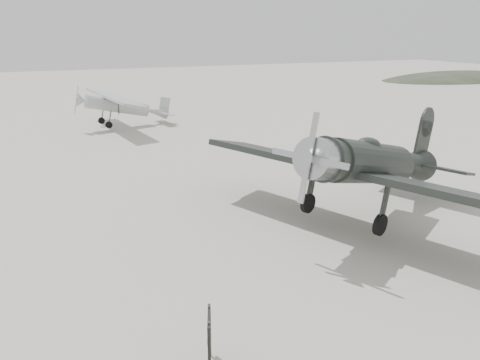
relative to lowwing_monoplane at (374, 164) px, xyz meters
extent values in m
plane|color=gray|center=(-2.87, -1.02, -2.24)|extent=(160.00, 160.00, 0.00)
ellipsoid|color=#2A3224|center=(47.13, 38.98, -2.24)|extent=(32.00, 16.00, 5.20)
cylinder|color=black|center=(-0.40, -0.17, 0.08)|extent=(4.97, 3.24, 1.51)
cone|color=black|center=(2.89, 1.22, 0.13)|extent=(3.14, 2.39, 1.40)
cylinder|color=#B6B8BB|center=(-3.43, -1.45, 0.08)|extent=(1.42, 1.61, 1.34)
cone|color=#B6B8BB|center=(-4.03, -1.70, 0.08)|extent=(0.58, 0.70, 0.61)
cube|color=#B6B8BB|center=(-3.96, -1.67, 0.08)|extent=(0.14, 0.20, 2.81)
ellipsoid|color=black|center=(-0.59, -0.25, 0.75)|extent=(1.38, 1.14, 0.50)
cube|color=black|center=(-1.09, -0.46, -0.30)|extent=(7.14, 12.83, 0.24)
cube|color=black|center=(3.69, 1.56, 0.19)|extent=(2.86, 4.64, 0.11)
cube|color=black|center=(3.84, 1.62, 1.11)|extent=(1.24, 0.60, 1.95)
cylinder|color=black|center=(-0.92, -1.97, -1.78)|extent=(0.74, 0.45, 0.73)
cylinder|color=black|center=(-2.06, 0.71, -1.78)|extent=(0.74, 0.45, 0.73)
cylinder|color=#333333|center=(-0.92, -1.97, -1.06)|extent=(0.16, 0.16, 1.51)
cylinder|color=#333333|center=(-2.06, 0.71, -1.06)|extent=(0.16, 0.16, 1.51)
cylinder|color=black|center=(3.94, 1.66, -0.33)|extent=(0.25, 0.17, 0.24)
cylinder|color=#A1A3A6|center=(-5.80, 22.12, -0.62)|extent=(4.76, 1.59, 0.99)
cone|color=#A1A3A6|center=(-2.68, 22.53, -0.62)|extent=(1.72, 1.10, 0.90)
cone|color=#A1A3A6|center=(-8.38, 21.78, -0.62)|extent=(0.66, 1.00, 0.93)
cube|color=#A1A3A6|center=(-8.74, 21.73, -0.62)|extent=(0.06, 0.13, 1.98)
cube|color=#A1A3A6|center=(-6.15, 22.07, -0.06)|extent=(2.98, 10.02, 0.16)
cube|color=#A1A3A6|center=(-2.23, 22.58, -0.58)|extent=(1.20, 3.14, 0.07)
cube|color=#A1A3A6|center=(-2.14, 22.60, 0.01)|extent=(0.81, 0.18, 1.17)
cylinder|color=black|center=(-6.38, 21.04, -1.99)|extent=(0.52, 0.19, 0.50)
cylinder|color=black|center=(-6.64, 23.00, -1.99)|extent=(0.52, 0.19, 0.50)
cylinder|color=#333333|center=(-6.38, 21.04, -1.47)|extent=(0.09, 0.09, 1.08)
cylinder|color=#333333|center=(-6.64, 23.00, -1.47)|extent=(0.09, 0.09, 1.08)
cylinder|color=black|center=(-2.05, 22.61, -0.89)|extent=(0.17, 0.08, 0.16)
cylinder|color=#333333|center=(-8.55, -5.60, -1.59)|extent=(0.08, 0.08, 1.30)
cylinder|color=#333333|center=(-8.34, -5.04, -1.59)|extent=(0.08, 0.08, 1.30)
cube|color=black|center=(-8.44, -5.32, -1.44)|extent=(0.37, 0.86, 0.90)
cube|color=beige|center=(-8.47, -5.31, -1.39)|extent=(0.26, 0.66, 0.18)
camera|label=1|loc=(-11.21, -13.38, 4.74)|focal=35.00mm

